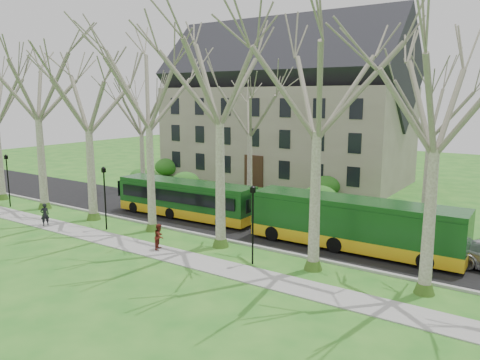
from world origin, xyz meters
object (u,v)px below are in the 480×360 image
bus_follow (353,223)px  pedestrian_b (159,237)px  pedestrian_a (45,214)px  bus_lead (185,199)px

bus_follow → pedestrian_b: 11.57m
bus_follow → pedestrian_b: bearing=-146.5°
pedestrian_a → bus_follow: bearing=130.3°
bus_lead → pedestrian_b: bus_lead is taller
pedestrian_a → pedestrian_b: size_ratio=1.03×
bus_lead → pedestrian_a: (-6.66, -7.40, -0.62)m
bus_follow → pedestrian_a: bus_follow is taller
pedestrian_a → pedestrian_b: 10.37m
bus_lead → bus_follow: bearing=-2.8°
bus_lead → pedestrian_a: 9.98m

